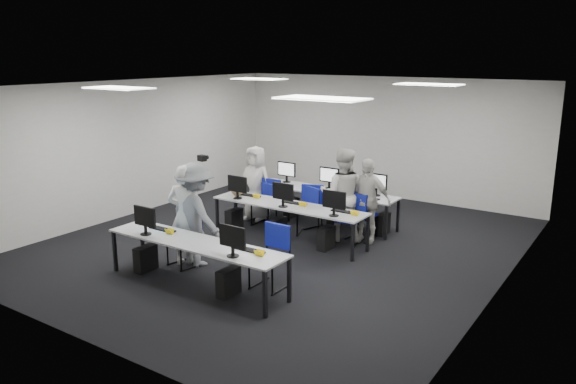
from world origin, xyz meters
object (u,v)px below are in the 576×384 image
Objects in this scene: chair_3 at (310,219)px; chair_1 at (270,268)px; student_1 at (343,195)px; chair_7 at (361,224)px; student_2 at (256,183)px; chair_6 at (320,217)px; student_0 at (186,216)px; student_3 at (366,200)px; chair_0 at (186,249)px; chair_4 at (348,228)px; chair_5 at (275,209)px; desk_front at (195,245)px; photographer at (196,215)px; chair_2 at (266,211)px; desk_mid at (288,207)px.

chair_1 is at bearing -91.53° from chair_3.
student_1 reaches higher than chair_3.
student_2 is (-2.52, -0.08, 0.51)m from chair_7.
chair_6 is at bearing -43.64° from student_1.
student_0 is at bearing -78.46° from student_2.
chair_1 is 2.88m from student_3.
chair_0 is 3.14m from chair_4.
student_0 is at bearing -75.48° from chair_5.
student_2 is at bearing 112.29° from desk_front.
chair_5 is 2.87m from photographer.
chair_5 is at bearing 146.33° from chair_3.
chair_6 reaches higher than chair_0.
student_3 is (2.00, 2.87, 0.52)m from chair_0.
student_1 reaches higher than photographer.
desk_front is 3.38× the size of chair_6.
student_0 is at bearing 141.68° from desk_front.
student_1 reaches higher than chair_2.
chair_3 is 2.84m from student_0.
student_0 is at bearing -128.27° from chair_3.
student_3 is (0.42, 0.17, -0.09)m from student_1.
chair_0 is at bearing 143.52° from desk_front.
chair_1 is 1.02× the size of chair_2.
chair_0 is (-0.75, -2.04, -0.39)m from desk_mid.
student_1 is at bearing 3.25° from chair_5.
chair_0 is at bearing -130.33° from chair_4.
student_1 is (1.80, 0.03, 0.60)m from chair_2.
chair_6 is (0.07, 0.25, -0.01)m from chair_3.
chair_5 is at bearing 163.95° from chair_4.
chair_5 is 1.89m from student_1.
desk_front is at bearing -148.81° from chair_1.
chair_7 reaches higher than chair_6.
chair_7 is at bearing -143.17° from student_0.
student_1 is 2.94m from photographer.
photographer is at bearing 61.72° from chair_0.
chair_4 is 0.51× the size of photographer.
student_0 is at bearing -119.07° from chair_7.
chair_0 is at bearing -87.00° from chair_2.
desk_mid is 3.43× the size of chair_0.
student_1 is at bearing 94.05° from chair_1.
chair_4 is (0.89, -0.08, -0.02)m from chair_3.
chair_7 is (1.12, 0.91, -0.38)m from desk_mid.
student_3 is at bearing -10.67° from chair_3.
student_0 is at bearing -130.75° from chair_4.
student_1 is (0.65, -0.24, 0.61)m from chair_6.
chair_0 is at bearing -88.66° from chair_6.
desk_mid is at bearing 82.11° from chair_0.
student_0 reaches higher than desk_mid.
desk_front is at bearing -90.00° from desk_mid.
student_2 reaches higher than chair_7.
student_1 is at bearing 38.51° from desk_mid.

